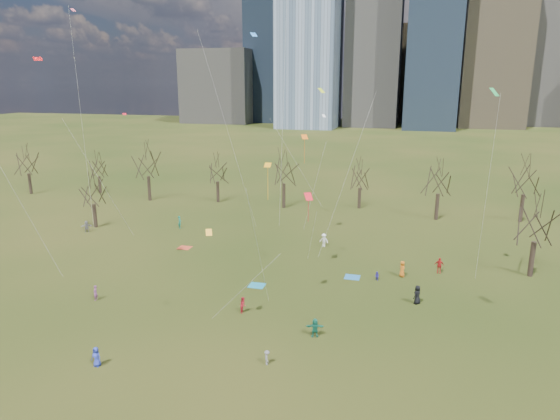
% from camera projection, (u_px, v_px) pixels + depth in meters
% --- Properties ---
extents(ground, '(500.00, 500.00, 0.00)m').
position_uv_depth(ground, '(243.00, 322.00, 42.98)').
color(ground, black).
rests_on(ground, ground).
extents(downtown_skyline, '(212.50, 78.00, 118.00)m').
position_uv_depth(downtown_skyline, '(388.00, 40.00, 230.79)').
color(downtown_skyline, slate).
rests_on(downtown_skyline, ground).
extents(bare_tree_row, '(113.04, 29.80, 9.50)m').
position_uv_depth(bare_tree_row, '(323.00, 176.00, 76.27)').
color(bare_tree_row, black).
rests_on(bare_tree_row, ground).
extents(blanket_teal, '(1.60, 1.50, 0.03)m').
position_uv_depth(blanket_teal, '(257.00, 285.00, 50.63)').
color(blanket_teal, teal).
rests_on(blanket_teal, ground).
extents(blanket_navy, '(1.60, 1.50, 0.03)m').
position_uv_depth(blanket_navy, '(352.00, 277.00, 52.81)').
color(blanket_navy, '#256CAF').
rests_on(blanket_navy, ground).
extents(blanket_crimson, '(1.60, 1.50, 0.03)m').
position_uv_depth(blanket_crimson, '(185.00, 248.00, 62.21)').
color(blanket_crimson, '#CB4428').
rests_on(blanket_crimson, ground).
extents(person_0, '(0.76, 0.52, 1.50)m').
position_uv_depth(person_0, '(96.00, 357.00, 36.09)').
color(person_0, '#2736AA').
rests_on(person_0, ground).
extents(person_2, '(0.58, 0.73, 1.47)m').
position_uv_depth(person_2, '(243.00, 305.00, 44.59)').
color(person_2, red).
rests_on(person_2, ground).
extents(person_3, '(0.68, 0.83, 1.12)m').
position_uv_depth(person_3, '(267.00, 358.00, 36.35)').
color(person_3, slate).
rests_on(person_3, ground).
extents(person_5, '(1.54, 0.80, 1.59)m').
position_uv_depth(person_5, '(315.00, 328.00, 40.29)').
color(person_5, '#1A755B').
rests_on(person_5, ground).
extents(person_6, '(0.96, 1.06, 1.81)m').
position_uv_depth(person_6, '(417.00, 295.00, 46.27)').
color(person_6, black).
rests_on(person_6, ground).
extents(person_7, '(0.42, 0.58, 1.48)m').
position_uv_depth(person_7, '(95.00, 293.00, 47.10)').
color(person_7, '#914888').
rests_on(person_7, ground).
extents(person_8, '(0.59, 0.59, 0.97)m').
position_uv_depth(person_8, '(377.00, 276.00, 51.84)').
color(person_8, '#3228AE').
rests_on(person_8, ground).
extents(person_9, '(1.20, 0.85, 1.69)m').
position_uv_depth(person_9, '(324.00, 240.00, 62.52)').
color(person_9, white).
rests_on(person_9, ground).
extents(person_10, '(1.03, 0.46, 1.73)m').
position_uv_depth(person_10, '(439.00, 265.00, 53.83)').
color(person_10, red).
rests_on(person_10, ground).
extents(person_11, '(1.52, 1.18, 1.61)m').
position_uv_depth(person_11, '(87.00, 226.00, 68.58)').
color(person_11, slate).
rests_on(person_11, ground).
extents(person_12, '(0.71, 0.94, 1.74)m').
position_uv_depth(person_12, '(402.00, 269.00, 52.80)').
color(person_12, '#CB6416').
rests_on(person_12, ground).
extents(person_13, '(0.57, 0.73, 1.77)m').
position_uv_depth(person_13, '(180.00, 222.00, 70.44)').
color(person_13, '#1A7961').
rests_on(person_13, ground).
extents(kites_airborne, '(64.88, 44.66, 33.88)m').
position_uv_depth(kites_airborne, '(314.00, 152.00, 50.92)').
color(kites_airborne, orange).
rests_on(kites_airborne, ground).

